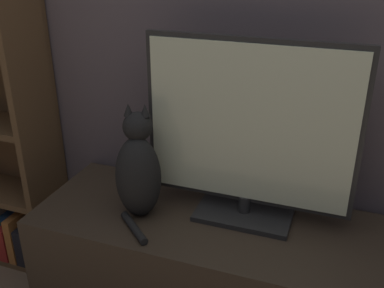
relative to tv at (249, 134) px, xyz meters
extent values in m
cube|color=#564C51|center=(-0.03, 0.23, 0.42)|extent=(4.80, 0.05, 2.60)
cube|color=#33281E|center=(-0.03, -0.08, -0.61)|extent=(1.53, 0.53, 0.54)
cube|color=black|center=(0.00, 0.00, -0.33)|extent=(0.36, 0.22, 0.02)
cylinder|color=black|center=(0.00, 0.00, -0.29)|extent=(0.04, 0.04, 0.07)
cube|color=black|center=(0.00, 0.00, 0.03)|extent=(0.76, 0.02, 0.61)
cube|color=beige|center=(0.00, -0.01, 0.03)|extent=(0.73, 0.01, 0.58)
ellipsoid|color=black|center=(-0.38, -0.13, -0.18)|extent=(0.20, 0.19, 0.32)
ellipsoid|color=olive|center=(-0.39, -0.08, -0.19)|extent=(0.10, 0.07, 0.18)
sphere|color=black|center=(-0.38, -0.10, 0.01)|extent=(0.13, 0.13, 0.11)
cone|color=black|center=(-0.41, -0.11, 0.08)|extent=(0.04, 0.04, 0.04)
cone|color=black|center=(-0.36, -0.09, 0.08)|extent=(0.04, 0.04, 0.04)
cylinder|color=black|center=(-0.35, -0.24, -0.32)|extent=(0.16, 0.15, 0.03)
cube|color=brown|center=(-0.96, 0.06, -0.15)|extent=(0.03, 0.28, 1.46)
cube|color=brown|center=(-1.28, 0.18, -0.15)|extent=(0.67, 0.03, 1.46)
cube|color=brown|center=(-1.28, 0.06, -0.86)|extent=(0.61, 0.25, 0.03)
cube|color=navy|center=(-1.25, 0.04, -0.75)|extent=(0.04, 0.22, 0.19)
cube|color=maroon|center=(-1.19, 0.02, -0.76)|extent=(0.05, 0.17, 0.18)
cube|color=#AD662D|center=(-1.14, 0.04, -0.73)|extent=(0.04, 0.22, 0.25)
cube|color=black|center=(-1.08, 0.04, -0.75)|extent=(0.05, 0.21, 0.20)
cube|color=navy|center=(-1.02, 0.01, -0.74)|extent=(0.04, 0.16, 0.21)
camera|label=1|loc=(0.31, -1.44, 0.63)|focal=42.00mm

